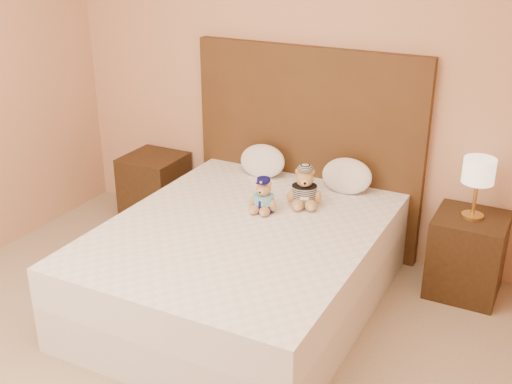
# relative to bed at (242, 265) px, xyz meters

# --- Properties ---
(room_walls) EXTENTS (4.04, 4.52, 2.72)m
(room_walls) POSITION_rel_bed_xyz_m (0.00, -0.74, 1.53)
(room_walls) COLOR tan
(room_walls) RESTS_ON ground
(bed) EXTENTS (1.60, 2.00, 0.55)m
(bed) POSITION_rel_bed_xyz_m (0.00, 0.00, 0.00)
(bed) COLOR white
(bed) RESTS_ON ground
(headboard) EXTENTS (1.75, 0.08, 1.50)m
(headboard) POSITION_rel_bed_xyz_m (0.00, 1.01, 0.47)
(headboard) COLOR #4A2E16
(headboard) RESTS_ON ground
(nightstand_left) EXTENTS (0.45, 0.45, 0.55)m
(nightstand_left) POSITION_rel_bed_xyz_m (-1.25, 0.80, -0.00)
(nightstand_left) COLOR #352111
(nightstand_left) RESTS_ON ground
(nightstand_right) EXTENTS (0.45, 0.45, 0.55)m
(nightstand_right) POSITION_rel_bed_xyz_m (1.25, 0.80, -0.00)
(nightstand_right) COLOR #352111
(nightstand_right) RESTS_ON ground
(lamp) EXTENTS (0.20, 0.20, 0.40)m
(lamp) POSITION_rel_bed_xyz_m (1.25, 0.80, 0.57)
(lamp) COLOR gold
(lamp) RESTS_ON nightstand_right
(teddy_police) EXTENTS (0.21, 0.20, 0.23)m
(teddy_police) POSITION_rel_bed_xyz_m (0.02, 0.27, 0.39)
(teddy_police) COLOR #A77A41
(teddy_police) RESTS_ON bed
(teddy_prisoner) EXTENTS (0.31, 0.31, 0.27)m
(teddy_prisoner) POSITION_rel_bed_xyz_m (0.22, 0.47, 0.41)
(teddy_prisoner) COLOR #A77A41
(teddy_prisoner) RESTS_ON bed
(pillow_left) EXTENTS (0.36, 0.23, 0.25)m
(pillow_left) POSITION_rel_bed_xyz_m (-0.28, 0.83, 0.40)
(pillow_left) COLOR white
(pillow_left) RESTS_ON bed
(pillow_right) EXTENTS (0.36, 0.23, 0.26)m
(pillow_right) POSITION_rel_bed_xyz_m (0.38, 0.83, 0.40)
(pillow_right) COLOR white
(pillow_right) RESTS_ON bed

